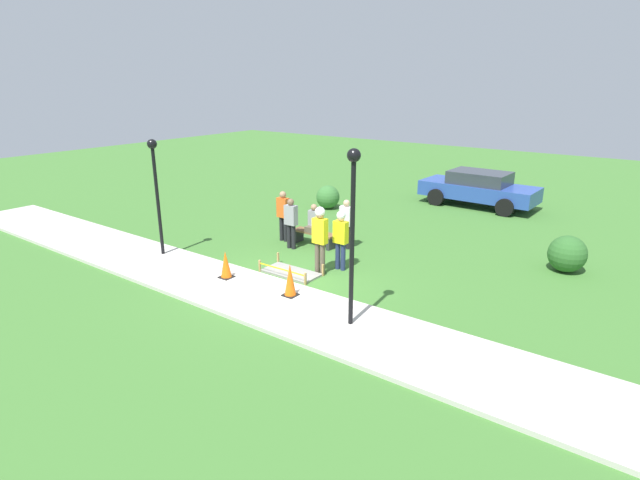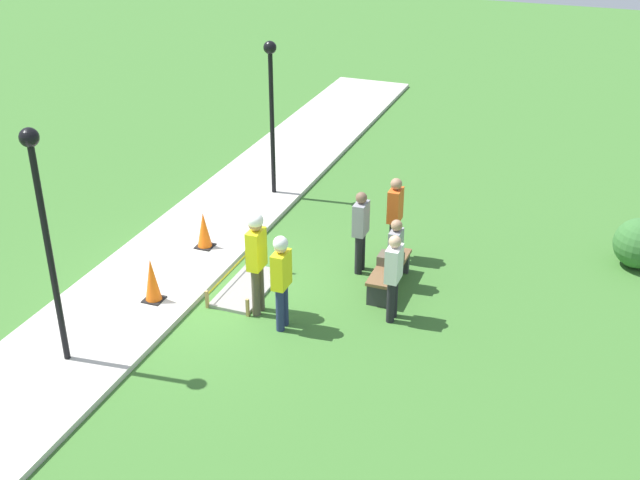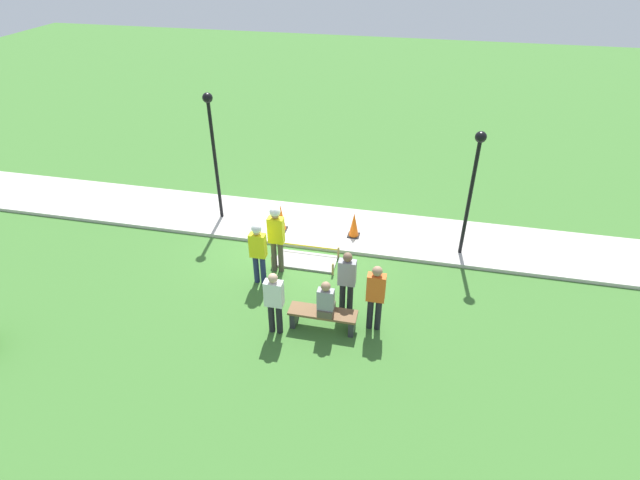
{
  "view_description": "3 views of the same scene",
  "coord_description": "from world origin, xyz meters",
  "px_view_note": "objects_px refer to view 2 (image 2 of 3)",
  "views": [
    {
      "loc": [
        7.98,
        -9.34,
        5.18
      ],
      "look_at": [
        0.24,
        1.18,
        0.96
      ],
      "focal_mm": 28.0,
      "sensor_mm": 36.0,
      "label": 1
    },
    {
      "loc": [
        11.0,
        6.32,
        7.49
      ],
      "look_at": [
        -0.7,
        1.91,
        1.09
      ],
      "focal_mm": 45.0,
      "sensor_mm": 36.0,
      "label": 2
    },
    {
      "loc": [
        -3.08,
        11.24,
        7.81
      ],
      "look_at": [
        -0.87,
        1.17,
        1.13
      ],
      "focal_mm": 28.0,
      "sensor_mm": 36.0,
      "label": 3
    }
  ],
  "objects_px": {
    "bystander_in_white_shirt": "(361,228)",
    "lamppost_far": "(271,94)",
    "traffic_cone_far_patch": "(152,280)",
    "lamppost_near": "(43,214)",
    "worker_supervisor": "(256,253)",
    "worker_assistant": "(281,275)",
    "bystander_in_gray_shirt": "(393,273)",
    "bystander_in_orange_shirt": "(395,214)",
    "traffic_cone_near_patch": "(204,230)",
    "park_bench": "(389,272)",
    "person_seated_on_bench": "(394,247)"
  },
  "relations": [
    {
      "from": "traffic_cone_near_patch",
      "to": "bystander_in_orange_shirt",
      "type": "bearing_deg",
      "value": 106.01
    },
    {
      "from": "lamppost_far",
      "to": "bystander_in_orange_shirt",
      "type": "bearing_deg",
      "value": 60.12
    },
    {
      "from": "traffic_cone_near_patch",
      "to": "worker_assistant",
      "type": "relative_size",
      "value": 0.43
    },
    {
      "from": "worker_assistant",
      "to": "lamppost_far",
      "type": "height_order",
      "value": "lamppost_far"
    },
    {
      "from": "traffic_cone_near_patch",
      "to": "traffic_cone_far_patch",
      "type": "distance_m",
      "value": 2.13
    },
    {
      "from": "worker_supervisor",
      "to": "lamppost_far",
      "type": "bearing_deg",
      "value": -159.48
    },
    {
      "from": "bystander_in_white_shirt",
      "to": "bystander_in_gray_shirt",
      "type": "bearing_deg",
      "value": 36.44
    },
    {
      "from": "worker_supervisor",
      "to": "bystander_in_gray_shirt",
      "type": "distance_m",
      "value": 2.32
    },
    {
      "from": "traffic_cone_near_patch",
      "to": "worker_supervisor",
      "type": "height_order",
      "value": "worker_supervisor"
    },
    {
      "from": "bystander_in_white_shirt",
      "to": "worker_supervisor",
      "type": "bearing_deg",
      "value": -30.56
    },
    {
      "from": "bystander_in_orange_shirt",
      "to": "bystander_in_gray_shirt",
      "type": "distance_m",
      "value": 2.19
    },
    {
      "from": "bystander_in_orange_shirt",
      "to": "bystander_in_white_shirt",
      "type": "bearing_deg",
      "value": -32.81
    },
    {
      "from": "bystander_in_orange_shirt",
      "to": "bystander_in_gray_shirt",
      "type": "bearing_deg",
      "value": 15.37
    },
    {
      "from": "park_bench",
      "to": "worker_assistant",
      "type": "xyz_separation_m",
      "value": [
        1.9,
        -1.3,
        0.7
      ]
    },
    {
      "from": "park_bench",
      "to": "worker_assistant",
      "type": "bearing_deg",
      "value": -34.42
    },
    {
      "from": "traffic_cone_far_patch",
      "to": "lamppost_near",
      "type": "xyz_separation_m",
      "value": [
        2.0,
        -0.36,
        2.09
      ]
    },
    {
      "from": "lamppost_near",
      "to": "worker_supervisor",
      "type": "bearing_deg",
      "value": 138.09
    },
    {
      "from": "person_seated_on_bench",
      "to": "bystander_in_white_shirt",
      "type": "bearing_deg",
      "value": -113.95
    },
    {
      "from": "traffic_cone_far_patch",
      "to": "worker_assistant",
      "type": "distance_m",
      "value": 2.46
    },
    {
      "from": "traffic_cone_far_patch",
      "to": "worker_assistant",
      "type": "xyz_separation_m",
      "value": [
        -0.14,
        2.4,
        0.51
      ]
    },
    {
      "from": "worker_supervisor",
      "to": "worker_assistant",
      "type": "xyz_separation_m",
      "value": [
        0.29,
        0.58,
        -0.15
      ]
    },
    {
      "from": "traffic_cone_near_patch",
      "to": "bystander_in_orange_shirt",
      "type": "xyz_separation_m",
      "value": [
        -1.03,
        3.59,
        0.49
      ]
    },
    {
      "from": "traffic_cone_far_patch",
      "to": "park_bench",
      "type": "xyz_separation_m",
      "value": [
        -2.05,
        3.71,
        -0.19
      ]
    },
    {
      "from": "worker_assistant",
      "to": "bystander_in_gray_shirt",
      "type": "distance_m",
      "value": 1.89
    },
    {
      "from": "worker_assistant",
      "to": "bystander_in_gray_shirt",
      "type": "height_order",
      "value": "worker_assistant"
    },
    {
      "from": "traffic_cone_far_patch",
      "to": "lamppost_far",
      "type": "xyz_separation_m",
      "value": [
        -5.11,
        0.08,
        1.89
      ]
    },
    {
      "from": "worker_assistant",
      "to": "bystander_in_white_shirt",
      "type": "distance_m",
      "value": 2.39
    },
    {
      "from": "lamppost_far",
      "to": "worker_assistant",
      "type": "bearing_deg",
      "value": 25.08
    },
    {
      "from": "worker_supervisor",
      "to": "bystander_in_white_shirt",
      "type": "relative_size",
      "value": 1.17
    },
    {
      "from": "worker_supervisor",
      "to": "lamppost_near",
      "type": "distance_m",
      "value": 3.57
    },
    {
      "from": "park_bench",
      "to": "bystander_in_white_shirt",
      "type": "relative_size",
      "value": 0.94
    },
    {
      "from": "person_seated_on_bench",
      "to": "bystander_in_white_shirt",
      "type": "relative_size",
      "value": 0.54
    },
    {
      "from": "bystander_in_gray_shirt",
      "to": "bystander_in_white_shirt",
      "type": "height_order",
      "value": "bystander_in_white_shirt"
    },
    {
      "from": "worker_assistant",
      "to": "worker_supervisor",
      "type": "bearing_deg",
      "value": -117.1
    },
    {
      "from": "traffic_cone_far_patch",
      "to": "bystander_in_orange_shirt",
      "type": "height_order",
      "value": "bystander_in_orange_shirt"
    },
    {
      "from": "bystander_in_white_shirt",
      "to": "lamppost_far",
      "type": "relative_size",
      "value": 0.47
    },
    {
      "from": "traffic_cone_near_patch",
      "to": "lamppost_near",
      "type": "xyz_separation_m",
      "value": [
        4.13,
        -0.24,
        2.13
      ]
    },
    {
      "from": "person_seated_on_bench",
      "to": "lamppost_near",
      "type": "height_order",
      "value": "lamppost_near"
    },
    {
      "from": "traffic_cone_far_patch",
      "to": "bystander_in_gray_shirt",
      "type": "bearing_deg",
      "value": 104.49
    },
    {
      "from": "park_bench",
      "to": "bystander_in_gray_shirt",
      "type": "xyz_separation_m",
      "value": [
        1.0,
        0.35,
        0.57
      ]
    },
    {
      "from": "park_bench",
      "to": "worker_supervisor",
      "type": "bearing_deg",
      "value": -49.46
    },
    {
      "from": "traffic_cone_near_patch",
      "to": "person_seated_on_bench",
      "type": "xyz_separation_m",
      "value": [
        0.01,
        3.88,
        0.35
      ]
    },
    {
      "from": "bystander_in_white_shirt",
      "to": "lamppost_near",
      "type": "distance_m",
      "value": 5.83
    },
    {
      "from": "traffic_cone_far_patch",
      "to": "park_bench",
      "type": "height_order",
      "value": "traffic_cone_far_patch"
    },
    {
      "from": "bystander_in_gray_shirt",
      "to": "lamppost_far",
      "type": "distance_m",
      "value": 5.88
    },
    {
      "from": "bystander_in_white_shirt",
      "to": "traffic_cone_far_patch",
      "type": "bearing_deg",
      "value": -50.9
    },
    {
      "from": "bystander_in_gray_shirt",
      "to": "person_seated_on_bench",
      "type": "bearing_deg",
      "value": -164.63
    },
    {
      "from": "traffic_cone_far_patch",
      "to": "lamppost_near",
      "type": "distance_m",
      "value": 2.91
    },
    {
      "from": "bystander_in_white_shirt",
      "to": "lamppost_near",
      "type": "xyz_separation_m",
      "value": [
        4.45,
        -3.38,
        1.68
      ]
    },
    {
      "from": "bystander_in_white_shirt",
      "to": "person_seated_on_bench",
      "type": "bearing_deg",
      "value": 66.05
    }
  ]
}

